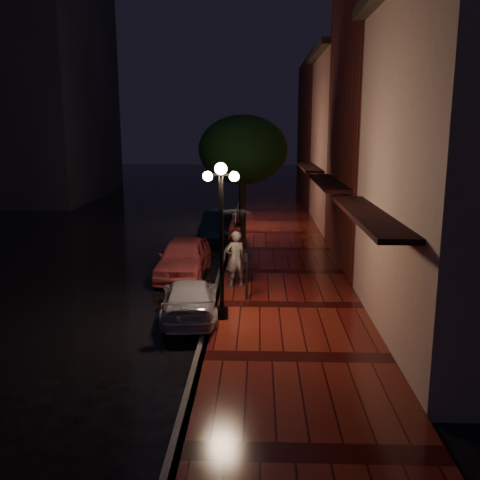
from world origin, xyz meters
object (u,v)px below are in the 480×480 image
(navy_car, at_px, (219,225))
(pink_car, at_px, (184,257))
(parking_meter, at_px, (247,272))
(silver_car, at_px, (190,299))
(street_tree, at_px, (243,152))
(woman_with_umbrella, at_px, (236,235))
(streetlamp_near, at_px, (221,232))
(streetlamp_far, at_px, (240,181))

(navy_car, bearing_deg, pink_car, -93.24)
(pink_car, bearing_deg, parking_meter, -50.81)
(parking_meter, bearing_deg, navy_car, 119.26)
(silver_car, bearing_deg, street_tree, -102.58)
(navy_car, relative_size, woman_with_umbrella, 1.57)
(woman_with_umbrella, xyz_separation_m, parking_meter, (0.40, -1.40, -0.87))
(streetlamp_near, relative_size, navy_car, 1.04)
(pink_car, distance_m, woman_with_umbrella, 2.87)
(pink_car, xyz_separation_m, parking_meter, (2.37, -3.11, 0.32))
(navy_car, relative_size, parking_meter, 2.85)
(streetlamp_near, distance_m, pink_car, 5.39)
(streetlamp_near, relative_size, street_tree, 0.74)
(streetlamp_far, relative_size, parking_meter, 2.96)
(silver_car, height_order, woman_with_umbrella, woman_with_umbrella)
(street_tree, distance_m, pink_car, 7.44)
(woman_with_umbrella, bearing_deg, streetlamp_far, -106.08)
(silver_car, relative_size, parking_meter, 2.64)
(streetlamp_far, relative_size, navy_car, 1.04)
(streetlamp_far, relative_size, silver_car, 1.12)
(street_tree, height_order, silver_car, street_tree)
(pink_car, xyz_separation_m, navy_car, (0.77, 6.73, -0.03))
(silver_car, bearing_deg, parking_meter, -149.03)
(silver_car, xyz_separation_m, parking_meter, (1.60, 1.21, 0.47))
(streetlamp_far, xyz_separation_m, parking_meter, (0.65, -12.37, -1.57))
(pink_car, relative_size, parking_meter, 2.88)
(streetlamp_near, bearing_deg, street_tree, 88.65)
(streetlamp_near, distance_m, parking_meter, 2.36)
(navy_car, bearing_deg, silver_car, -86.69)
(streetlamp_far, xyz_separation_m, silver_car, (-0.95, -13.57, -2.04))
(pink_car, height_order, navy_car, pink_car)
(pink_car, height_order, parking_meter, parking_meter)
(street_tree, height_order, pink_car, street_tree)
(street_tree, xyz_separation_m, navy_car, (-1.21, 0.49, -3.56))
(street_tree, xyz_separation_m, parking_meter, (0.39, -9.36, -3.21))
(pink_car, height_order, woman_with_umbrella, woman_with_umbrella)
(parking_meter, bearing_deg, streetlamp_near, -91.66)
(navy_car, bearing_deg, streetlamp_near, -81.96)
(pink_car, relative_size, silver_car, 1.09)
(streetlamp_near, height_order, navy_car, streetlamp_near)
(street_tree, bearing_deg, woman_with_umbrella, -90.04)
(streetlamp_near, height_order, woman_with_umbrella, streetlamp_near)
(silver_car, bearing_deg, woman_with_umbrella, -120.87)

